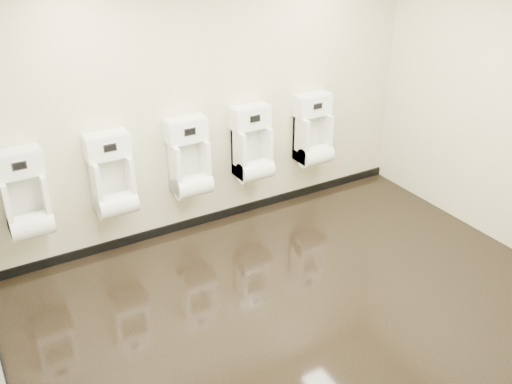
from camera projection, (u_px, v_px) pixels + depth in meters
ground at (296, 302)px, 5.28m from camera, size 5.00×3.50×0.00m
back_wall at (208, 105)px, 5.98m from camera, size 5.00×0.02×2.80m
front_wall at (472, 274)px, 3.29m from camera, size 5.00×0.02×2.80m
right_wall at (507, 113)px, 5.75m from camera, size 0.02×3.50×2.80m
skirting_back at (213, 217)px, 6.59m from camera, size 5.00×0.02×0.10m
urinal_0 at (26, 200)px, 5.25m from camera, size 0.44×0.33×0.82m
urinal_1 at (113, 181)px, 5.61m from camera, size 0.44×0.33×0.82m
urinal_2 at (189, 163)px, 5.98m from camera, size 0.44×0.33×0.82m
urinal_3 at (252, 149)px, 6.32m from camera, size 0.44×0.33×0.82m
urinal_4 at (313, 135)px, 6.69m from camera, size 0.44×0.33×0.82m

